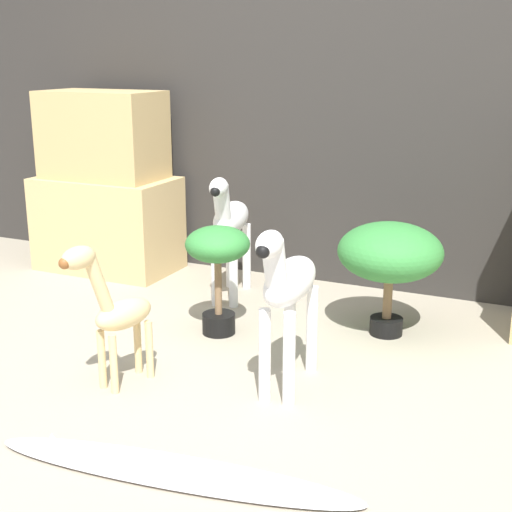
% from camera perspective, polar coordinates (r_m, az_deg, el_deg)
% --- Properties ---
extents(ground_plane, '(14.00, 14.00, 0.00)m').
position_cam_1_polar(ground_plane, '(2.55, -5.34, -12.92)').
color(ground_plane, '#9E937F').
extents(wall_back, '(6.40, 0.08, 2.20)m').
position_cam_1_polar(wall_back, '(3.82, 7.53, 13.88)').
color(wall_back, '#2D2B28').
rests_on(wall_back, ground_plane).
extents(rock_pillar_left, '(0.79, 0.45, 1.03)m').
position_cam_1_polar(rock_pillar_left, '(4.21, -11.93, 5.21)').
color(rock_pillar_left, tan).
rests_on(rock_pillar_left, ground_plane).
extents(zebra_right, '(0.19, 0.55, 0.67)m').
position_cam_1_polar(zebra_right, '(2.60, 2.52, -2.61)').
color(zebra_right, white).
rests_on(zebra_right, ground_plane).
extents(zebra_left, '(0.25, 0.55, 0.67)m').
position_cam_1_polar(zebra_left, '(3.60, -2.12, 2.65)').
color(zebra_left, white).
rests_on(zebra_left, ground_plane).
extents(giraffe_figurine, '(0.19, 0.40, 0.59)m').
position_cam_1_polar(giraffe_figurine, '(2.70, -11.27, -4.08)').
color(giraffe_figurine, '#E0C184').
rests_on(giraffe_figurine, ground_plane).
extents(potted_palm_front, '(0.46, 0.46, 0.52)m').
position_cam_1_polar(potted_palm_front, '(3.19, 10.67, 0.14)').
color(potted_palm_front, black).
rests_on(potted_palm_front, ground_plane).
extents(potted_palm_back, '(0.29, 0.29, 0.50)m').
position_cam_1_polar(potted_palm_back, '(3.15, -3.08, 0.01)').
color(potted_palm_back, black).
rests_on(potted_palm_back, ground_plane).
extents(surfboard, '(1.20, 0.34, 0.07)m').
position_cam_1_polar(surfboard, '(2.27, -6.93, -16.64)').
color(surfboard, silver).
rests_on(surfboard, ground_plane).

